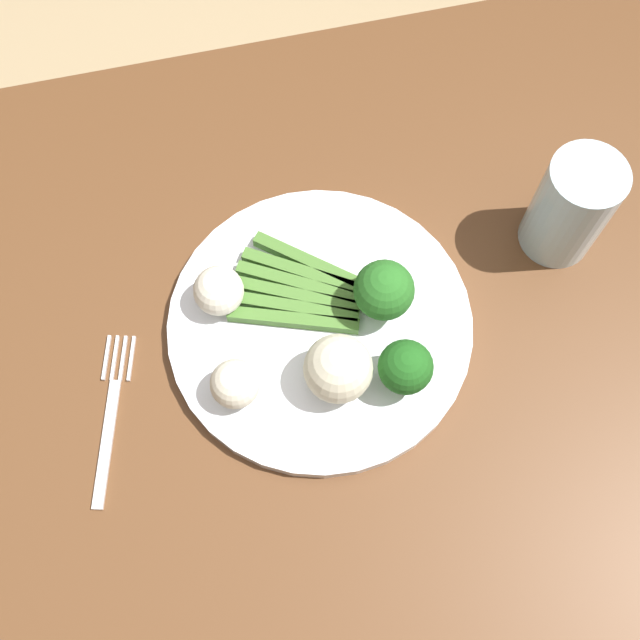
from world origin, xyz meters
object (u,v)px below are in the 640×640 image
Objects in this scene: cauliflower_near_center at (219,291)px; water_glass at (571,207)px; broccoli_outer_edge at (405,367)px; asparagus_bundle at (300,291)px; cauliflower_near_fork at (235,383)px; dining_table at (261,424)px; plate at (320,325)px; broccoli_back_right at (384,291)px; fork at (111,416)px; cauliflower_back at (338,369)px.

water_glass reaches higher than cauliflower_near_center.
broccoli_outer_edge reaches higher than cauliflower_near_center.
cauliflower_near_center is (-0.08, 0.01, 0.02)m from asparagus_bundle.
dining_table is at bearing -2.72° from cauliflower_near_fork.
plate is at bearing 129.74° from broccoli_outer_edge.
water_glass reaches higher than cauliflower_near_fork.
asparagus_bundle is at bearing -177.91° from water_glass.
broccoli_back_right reaches higher than cauliflower_near_fork.
fork is (-0.12, 0.01, -0.04)m from cauliflower_near_fork.
fork is (-0.27, 0.03, -0.05)m from broccoli_outer_edge.
dining_table is at bearing -164.35° from water_glass.
fork is at bearing -168.51° from plate.
dining_table is 26.99× the size of cauliflower_near_center.
water_glass is at bearing 15.05° from cauliflower_near_fork.
asparagus_bundle is 3.17× the size of cauliflower_near_fork.
broccoli_back_right is 1.10× the size of cauliflower_back.
cauliflower_near_center is at bearing 131.47° from cauliflower_back.
cauliflower_near_fork is at bearing -78.09° from fork.
cauliflower_near_fork is (-0.15, -0.05, -0.02)m from broccoli_back_right.
broccoli_back_right is at bearing -176.76° from asparagus_bundle.
cauliflower_back reaches higher than fork.
cauliflower_near_fork reaches higher than asparagus_bundle.
water_glass is (0.20, 0.12, 0.01)m from broccoli_outer_edge.
broccoli_outer_edge is at bearing -13.10° from cauliflower_back.
broccoli_back_right reaches higher than fork.
fork is (-0.20, -0.08, -0.02)m from asparagus_bundle.
plate is 0.11m from cauliflower_near_fork.
asparagus_bundle is 3.00× the size of cauliflower_near_center.
cauliflower_near_fork is at bearing -161.37° from broccoli_back_right.
asparagus_bundle is at bearing 47.01° from cauliflower_near_fork.
dining_table is 0.22m from broccoli_outer_edge.
plate is 1.79× the size of fork.
dining_table is at bearing 79.25° from asparagus_bundle.
cauliflower_back is at bearing -79.46° from fork.
broccoli_back_right is at bearing -65.64° from fork.
fork is 1.40× the size of water_glass.
plate is at bearing -26.02° from cauliflower_near_center.
dining_table is 0.39m from water_glass.
plate is at bearing 28.81° from cauliflower_near_fork.
broccoli_outer_edge is 0.52× the size of water_glass.
water_glass is (0.47, 0.09, 0.06)m from fork.
cauliflower_back is at bearing -48.53° from cauliflower_near_center.
cauliflower_back is at bearing -6.89° from dining_table.
cauliflower_near_center is at bearing 164.33° from broccoli_back_right.
cauliflower_near_fork reaches higher than fork.
dining_table is at bearing -83.80° from cauliflower_near_center.
cauliflower_near_center is (-0.09, 0.10, -0.01)m from cauliflower_back.
water_glass reaches higher than fork.
asparagus_bundle is 2.28× the size of cauliflower_back.
broccoli_back_right is (0.14, 0.05, 0.17)m from dining_table.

